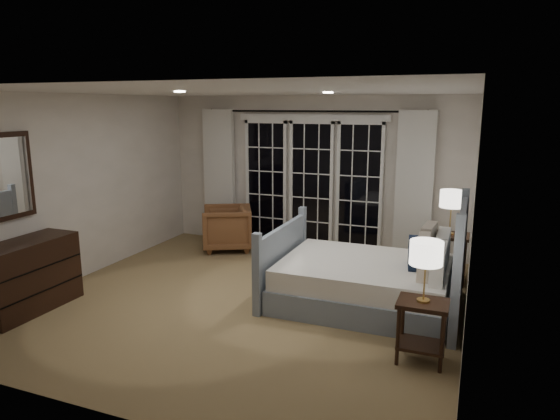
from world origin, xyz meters
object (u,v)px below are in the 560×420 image
at_px(lamp_left, 426,254).
at_px(lamp_right, 452,199).
at_px(armchair, 227,228).
at_px(dresser, 28,276).
at_px(nightstand_left, 422,322).
at_px(bed, 370,279).
at_px(nightstand_right, 448,250).

distance_m(lamp_left, lamp_right, 2.35).
distance_m(armchair, dresser, 3.24).
xyz_separation_m(nightstand_left, lamp_right, (0.09, 2.35, 0.75)).
distance_m(nightstand_left, lamp_right, 2.47).
relative_size(bed, lamp_right, 3.64).
relative_size(bed, armchair, 2.73).
relative_size(nightstand_left, dresser, 0.51).
bearing_deg(dresser, lamp_right, 32.07).
relative_size(bed, dresser, 1.84).
xyz_separation_m(bed, nightstand_right, (0.81, 1.19, 0.12)).
bearing_deg(nightstand_left, dresser, -174.20).
height_order(bed, nightstand_right, bed).
bearing_deg(lamp_left, dresser, -174.20).
xyz_separation_m(nightstand_left, nightstand_right, (0.09, 2.35, 0.05)).
bearing_deg(lamp_right, nightstand_left, -92.19).
relative_size(nightstand_left, lamp_left, 1.04).
relative_size(nightstand_left, lamp_right, 1.00).
bearing_deg(lamp_left, nightstand_right, 87.81).
height_order(bed, nightstand_left, bed).
xyz_separation_m(lamp_left, armchair, (-3.40, 2.64, -0.69)).
xyz_separation_m(nightstand_right, armchair, (-3.49, 0.29, -0.08)).
distance_m(lamp_right, armchair, 3.58).
xyz_separation_m(bed, lamp_right, (0.81, 1.19, 0.81)).
bearing_deg(nightstand_right, nightstand_left, -92.19).
bearing_deg(nightstand_right, armchair, 175.16).
distance_m(bed, lamp_right, 1.65).
bearing_deg(nightstand_left, armchair, 142.10).
xyz_separation_m(nightstand_right, lamp_right, (0.00, 0.00, 0.70)).
distance_m(lamp_left, armchair, 4.36).
bearing_deg(nightstand_right, lamp_left, -92.19).
height_order(bed, armchair, bed).
relative_size(lamp_left, armchair, 0.72).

